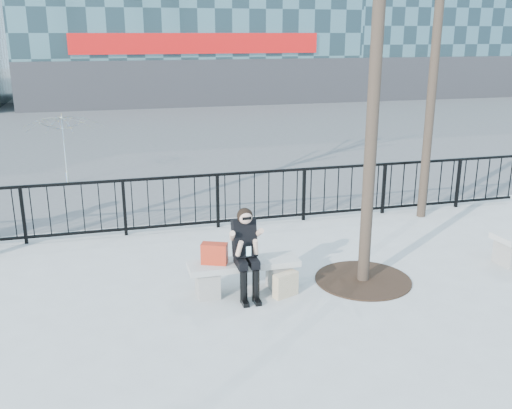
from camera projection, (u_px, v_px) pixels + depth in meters
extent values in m
plane|color=#9C9C97|center=(244.00, 291.00, 8.58)|extent=(120.00, 120.00, 0.00)
cube|color=#474747|center=(154.00, 131.00, 22.45)|extent=(60.00, 23.00, 0.01)
cube|color=black|center=(207.00, 175.00, 11.04)|extent=(14.00, 0.05, 0.05)
cube|color=black|center=(208.00, 222.00, 11.32)|extent=(14.00, 0.05, 0.05)
cube|color=#2D2D30|center=(199.00, 84.00, 29.28)|extent=(18.00, 0.08, 2.40)
cube|color=#B70C0C|center=(198.00, 43.00, 28.64)|extent=(12.60, 0.12, 1.00)
cube|color=#2D2D30|center=(486.00, 77.00, 33.45)|extent=(16.00, 0.08, 2.40)
cylinder|color=black|center=(378.00, 31.00, 7.86)|extent=(0.18, 0.18, 7.50)
cylinder|color=black|center=(436.00, 45.00, 11.07)|extent=(0.18, 0.18, 7.00)
cylinder|color=black|center=(363.00, 280.00, 8.95)|extent=(1.50, 1.50, 0.02)
cube|color=gray|center=(208.00, 283.00, 8.38)|extent=(0.32, 0.38, 0.40)
cube|color=gray|center=(279.00, 275.00, 8.65)|extent=(0.32, 0.38, 0.40)
cube|color=gray|center=(244.00, 264.00, 8.45)|extent=(1.65, 0.46, 0.09)
cube|color=gray|center=(510.00, 252.00, 9.52)|extent=(0.36, 0.42, 0.45)
cube|color=#B12A15|center=(214.00, 254.00, 8.30)|extent=(0.42, 0.31, 0.31)
cube|color=beige|center=(286.00, 285.00, 8.37)|extent=(0.41, 0.28, 0.36)
imported|color=gold|center=(65.00, 149.00, 14.41)|extent=(2.57, 2.59, 1.81)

